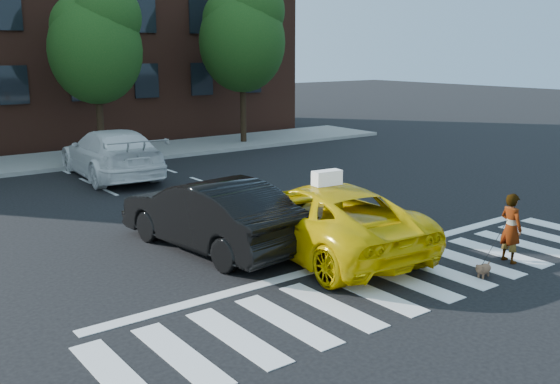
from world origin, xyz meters
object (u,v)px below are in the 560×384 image
tree_right (243,31)px  black_sedan (210,214)px  taxi (320,217)px  tree_mid (96,39)px  dog (483,269)px  woman (511,228)px  white_suv (111,153)px

tree_right → black_sedan: (-9.53, -12.86, -4.45)m
taxi → black_sedan: size_ratio=1.14×
tree_mid → dog: tree_mid is taller
black_sedan → dog: black_sedan is taller
woman → tree_mid: bearing=17.9°
white_suv → dog: 14.19m
tree_right → black_sedan: size_ratio=1.57×
tree_right → dog: size_ratio=14.43×
taxi → woman: size_ratio=3.74×
taxi → dog: (1.48, -3.24, -0.60)m
taxi → white_suv: bearing=-82.1°
tree_right → woman: size_ratio=5.14×
tree_mid → woman: (2.10, -17.49, -4.10)m
black_sedan → dog: bearing=117.8°
black_sedan → woman: size_ratio=3.28×
tree_mid → white_suv: tree_mid is taller
tree_mid → dog: (0.83, -17.74, -4.67)m
black_sedan → white_suv: 9.26m
tree_mid → black_sedan: tree_mid is taller
taxi → dog: bearing=120.0°
tree_right → taxi: 16.99m
taxi → tree_mid: bearing=-87.2°
white_suv → woman: (3.22, -13.78, -0.11)m
tree_right → white_suv: size_ratio=1.30×
tree_mid → dog: 18.36m
woman → black_sedan: bearing=56.1°
tree_mid → taxi: size_ratio=1.27×
tree_right → white_suv: 9.95m
tree_mid → tree_right: size_ratio=0.92×
woman → dog: woman is taller
white_suv → tree_right: bearing=-150.6°
tree_right → white_suv: tree_right is taller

